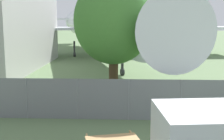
# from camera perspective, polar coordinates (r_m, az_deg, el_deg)

# --- Properties ---
(perimeter_fence) EXTENTS (56.07, 0.07, 2.06)m
(perimeter_fence) POSITION_cam_1_polar(r_m,az_deg,el_deg) (15.61, -6.38, -5.30)
(perimeter_fence) COLOR slate
(perimeter_fence) RESTS_ON ground
(airplane) EXTENTS (38.50, 47.58, 13.46)m
(airplane) POSITION_cam_1_polar(r_m,az_deg,el_deg) (39.59, -2.78, 8.44)
(airplane) COLOR silver
(airplane) RESTS_ON ground
(tree_left_of_cabin) EXTENTS (4.74, 4.74, 7.45)m
(tree_left_of_cabin) POSITION_cam_1_polar(r_m,az_deg,el_deg) (18.73, 0.28, 8.94)
(tree_left_of_cabin) COLOR #4C3823
(tree_left_of_cabin) RESTS_ON ground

